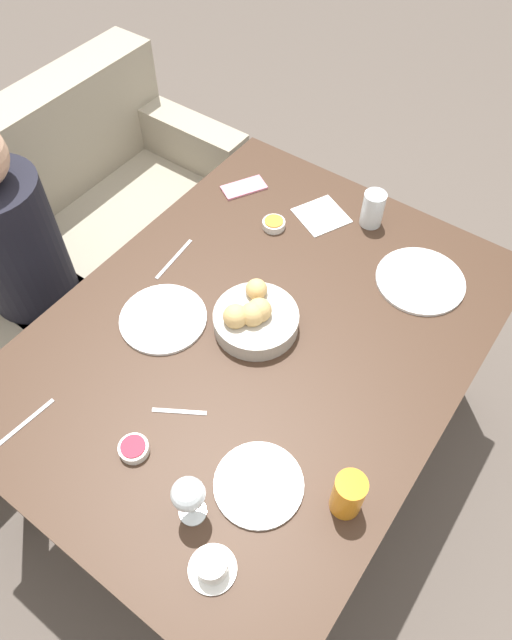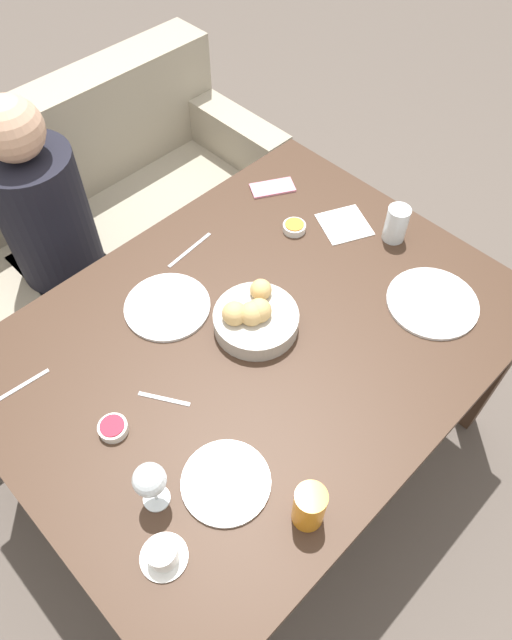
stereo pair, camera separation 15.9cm
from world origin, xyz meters
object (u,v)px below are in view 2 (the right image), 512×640
Objects in this scene: bread_basket at (255,317)px; juice_glass at (309,507)px; napkin at (344,225)px; seated_person at (61,255)px; couch at (74,251)px; plate_near_left at (226,482)px; coffee_cup at (163,554)px; knife_silver at (16,389)px; wine_glass at (150,481)px; jam_bowl_honey at (294,227)px; cell_phone at (273,188)px; spoon_coffee at (164,399)px; fork_silver at (190,250)px; plate_near_right at (432,303)px; plate_far_center at (167,307)px; jam_bowl_berry at (113,428)px; water_tumbler at (396,224)px.

bread_basket is 0.55m from juice_glass.
seated_person is at bearing 128.62° from napkin.
couch is 8.46× the size of plate_near_left.
coffee_cup is 0.57× the size of knife_silver.
coffee_cup is (-0.21, -0.03, 0.02)m from plate_near_left.
plate_near_left is 0.21m from coffee_cup.
napkin is at bearing 22.77° from plate_near_left.
jam_bowl_honey is (0.87, 0.38, -0.10)m from wine_glass.
bread_basket is 1.44× the size of cell_phone.
fork_silver is at bearing 42.08° from spoon_coffee.
plate_near_right is 1.01m from coffee_cup.
knife_silver is (-0.30, 0.76, -0.06)m from juice_glass.
fork_silver is at bearing 66.57° from juice_glass.
seated_person is 4.56× the size of plate_far_center.
wine_glass is 0.24m from jam_bowl_berry.
water_tumbler is 1.08m from wine_glass.
spoon_coffee is at bearing 82.08° from plate_near_left.
bread_basket is at bearing 173.73° from water_tumbler.
knife_silver is (-0.44, -0.60, 0.27)m from seated_person.
seated_person is at bearing 91.31° from plate_far_center.
plate_near_right is 1.43× the size of knife_silver.
couch is 1.44m from wine_glass.
plate_near_right is at bearing -2.04° from plate_near_left.
fork_silver is 0.53m from spoon_coffee.
spoon_coffee is 0.75× the size of cell_phone.
plate_near_right is 1.18m from knife_silver.
plate_near_left is at bearing -103.94° from couch.
juice_glass is at bearing -51.40° from wine_glass.
fork_silver is (0.36, 0.82, -0.06)m from juice_glass.
seated_person is 0.72m from plate_far_center.
juice_glass is 1.76× the size of jam_bowl_berry.
water_tumbler is (0.71, -0.95, 0.33)m from seated_person.
wine_glass is at bearing -149.52° from cell_phone.
juice_glass is at bearing -28.99° from coffee_cup.
couch reaches higher than jam_bowl_berry.
water_tumbler is 0.77× the size of wine_glass.
plate_near_right is at bearing -0.04° from coffee_cup.
water_tumbler is (0.56, -0.06, 0.02)m from bread_basket.
bread_basket reaches higher than jam_bowl_berry.
seated_person is 5.35× the size of plate_near_left.
spoon_coffee is (-0.69, -0.19, -0.01)m from jam_bowl_honey.
coffee_cup is (-0.45, -0.53, 0.02)m from plate_far_center.
water_tumbler is at bearing -50.68° from jam_bowl_honey.
coffee_cup is (-0.58, -0.31, -0.01)m from bread_basket.
seated_person is at bearing 79.27° from plate_near_left.
jam_bowl_berry is at bearing 110.90° from juice_glass.
juice_glass is 0.84× the size of wine_glass.
plate_far_center is (0.02, -0.67, 0.27)m from seated_person.
jam_bowl_berry is at bearing 178.02° from bread_basket.
wine_glass reaches higher than jam_bowl_honey.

